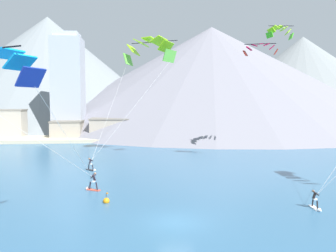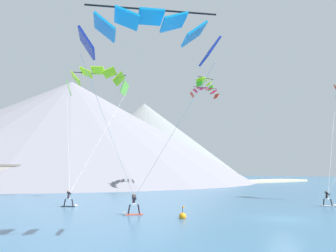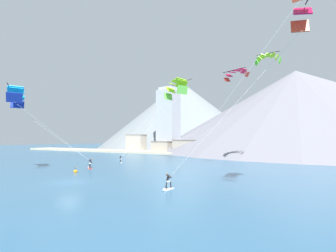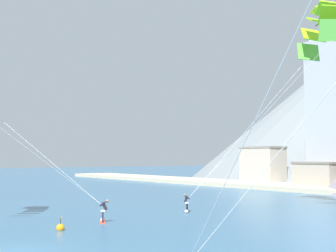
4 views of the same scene
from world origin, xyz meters
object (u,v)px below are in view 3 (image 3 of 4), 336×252
object	(u,v)px
parafoil_kite_distant_high_outer	(236,73)
race_marker_buoy	(75,172)
parafoil_kite_near_trail	(17,95)
parafoil_kite_distant_low_drift	(268,58)
kitesurfer_near_trail	(90,165)
kitesurfer_near_lead	(167,185)
parafoil_kite_mid_center	(176,87)
kitesurfer_mid_center	(121,161)

from	to	relation	value
parafoil_kite_distant_high_outer	race_marker_buoy	xyz separation A→B (m)	(-19.49, -16.35, -15.92)
parafoil_kite_near_trail	parafoil_kite_distant_low_drift	distance (m)	41.03
parafoil_kite_near_trail	race_marker_buoy	xyz separation A→B (m)	(6.79, 4.97, -11.09)
kitesurfer_near_trail	race_marker_buoy	world-z (taller)	kitesurfer_near_trail
parafoil_kite_near_trail	parafoil_kite_distant_high_outer	world-z (taller)	parafoil_kite_distant_high_outer
kitesurfer_near_lead	parafoil_kite_mid_center	bearing A→B (deg)	115.82
kitesurfer_mid_center	parafoil_kite_distant_high_outer	distance (m)	27.68
kitesurfer_near_lead	kitesurfer_mid_center	xyz separation A→B (m)	(-20.34, 16.52, 0.05)
kitesurfer_mid_center	race_marker_buoy	size ratio (longest dim) A/B	1.67
kitesurfer_mid_center	parafoil_kite_distant_low_drift	bearing A→B (deg)	15.31
race_marker_buoy	kitesurfer_near_lead	bearing A→B (deg)	-10.55
kitesurfer_mid_center	parafoil_kite_near_trail	size ratio (longest dim) A/B	0.15
kitesurfer_near_lead	kitesurfer_near_trail	xyz separation A→B (m)	(-18.99, 7.43, 0.13)
kitesurfer_mid_center	parafoil_kite_mid_center	bearing A→B (deg)	52.56
kitesurfer_near_lead	parafoil_kite_mid_center	distance (m)	33.62
parafoil_kite_mid_center	race_marker_buoy	bearing A→B (deg)	-100.71
kitesurfer_near_lead	parafoil_kite_mid_center	world-z (taller)	parafoil_kite_mid_center
kitesurfer_near_trail	race_marker_buoy	size ratio (longest dim) A/B	1.76
parafoil_kite_near_trail	parafoil_kite_mid_center	distance (m)	30.83
parafoil_kite_distant_high_outer	race_marker_buoy	bearing A→B (deg)	-140.01
parafoil_kite_near_trail	parafoil_kite_distant_high_outer	xyz separation A→B (m)	(26.28, 21.32, 4.83)
kitesurfer_near_trail	parafoil_kite_mid_center	xyz separation A→B (m)	(6.22, 18.98, 16.30)
kitesurfer_near_trail	parafoil_kite_distant_high_outer	size ratio (longest dim) A/B	0.39
kitesurfer_near_trail	race_marker_buoy	distance (m)	4.63
parafoil_kite_mid_center	parafoil_kite_near_trail	bearing A→B (deg)	-111.65
kitesurfer_near_trail	parafoil_kite_distant_low_drift	size ratio (longest dim) A/B	0.41
parafoil_kite_distant_low_drift	race_marker_buoy	world-z (taller)	parafoil_kite_distant_low_drift
kitesurfer_near_trail	parafoil_kite_distant_low_drift	world-z (taller)	parafoil_kite_distant_low_drift
parafoil_kite_mid_center	parafoil_kite_distant_low_drift	size ratio (longest dim) A/B	3.90
kitesurfer_near_lead	parafoil_kite_distant_high_outer	bearing A→B (deg)	83.23
parafoil_kite_distant_high_outer	parafoil_kite_near_trail	bearing A→B (deg)	-140.95
kitesurfer_near_trail	parafoil_kite_near_trail	world-z (taller)	parafoil_kite_near_trail
parafoil_kite_distant_low_drift	parafoil_kite_near_trail	bearing A→B (deg)	-140.18
parafoil_kite_distant_high_outer	parafoil_kite_mid_center	bearing A→B (deg)	155.56
kitesurfer_mid_center	parafoil_kite_distant_high_outer	world-z (taller)	parafoil_kite_distant_high_outer
kitesurfer_near_lead	parafoil_kite_mid_center	xyz separation A→B (m)	(-12.78, 26.41, 16.43)
parafoil_kite_mid_center	parafoil_kite_distant_low_drift	bearing A→B (deg)	-6.99
kitesurfer_mid_center	kitesurfer_near_trail	bearing A→B (deg)	-81.54
parafoil_kite_distant_high_outer	parafoil_kite_distant_low_drift	xyz separation A→B (m)	(4.61, 4.45, 3.25)
parafoil_kite_mid_center	kitesurfer_mid_center	bearing A→B (deg)	-127.44
kitesurfer_mid_center	parafoil_kite_distant_low_drift	world-z (taller)	parafoil_kite_distant_low_drift
kitesurfer_near_lead	kitesurfer_mid_center	distance (m)	26.21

